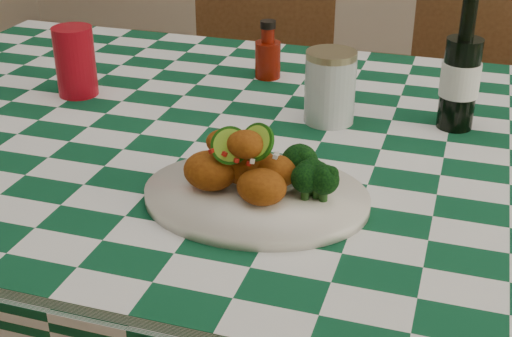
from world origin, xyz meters
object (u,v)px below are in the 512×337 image
(red_tumbler, at_px, (75,61))
(mason_jar, at_px, (330,87))
(wooden_chair_left, at_px, (257,135))
(fried_chicken_pile, at_px, (248,161))
(plate, at_px, (256,197))
(beer_bottle, at_px, (462,65))
(wooden_chair_right, at_px, (468,167))
(ketchup_bottle, at_px, (268,49))
(dining_table, at_px, (263,314))

(red_tumbler, height_order, mason_jar, red_tumbler)
(wooden_chair_left, bearing_deg, fried_chicken_pile, -82.97)
(plate, distance_m, wooden_chair_left, 1.05)
(beer_bottle, xyz_separation_m, wooden_chair_right, (0.04, 0.58, -0.47))
(plate, xyz_separation_m, beer_bottle, (0.25, 0.37, 0.11))
(fried_chicken_pile, bearing_deg, beer_bottle, 54.00)
(plate, relative_size, ketchup_bottle, 2.71)
(ketchup_bottle, bearing_deg, wooden_chair_right, 45.00)
(red_tumbler, relative_size, wooden_chair_right, 0.16)
(dining_table, xyz_separation_m, beer_bottle, (0.31, 0.13, 0.51))
(beer_bottle, height_order, wooden_chair_right, beer_bottle)
(fried_chicken_pile, height_order, wooden_chair_right, fried_chicken_pile)
(mason_jar, distance_m, wooden_chair_left, 0.81)
(mason_jar, xyz_separation_m, wooden_chair_right, (0.26, 0.63, -0.42))
(fried_chicken_pile, xyz_separation_m, ketchup_bottle, (-0.13, 0.52, -0.00))
(plate, bearing_deg, mason_jar, 83.84)
(plate, bearing_deg, dining_table, 104.51)
(ketchup_bottle, bearing_deg, red_tumbler, -147.54)
(dining_table, height_order, red_tumbler, red_tumbler)
(beer_bottle, bearing_deg, ketchup_bottle, 159.18)
(wooden_chair_right, bearing_deg, plate, -106.82)
(ketchup_bottle, relative_size, wooden_chair_right, 0.14)
(red_tumbler, relative_size, ketchup_bottle, 1.12)
(ketchup_bottle, height_order, beer_bottle, beer_bottle)
(dining_table, xyz_separation_m, wooden_chair_left, (-0.24, 0.71, 0.05))
(ketchup_bottle, distance_m, wooden_chair_right, 0.74)
(red_tumbler, xyz_separation_m, beer_bottle, (0.72, 0.06, 0.05))
(dining_table, bearing_deg, ketchup_bottle, 105.38)
(plate, height_order, mason_jar, mason_jar)
(ketchup_bottle, xyz_separation_m, beer_bottle, (0.39, -0.15, 0.06))
(dining_table, xyz_separation_m, red_tumbler, (-0.41, 0.07, 0.46))
(dining_table, relative_size, ketchup_bottle, 13.72)
(mason_jar, bearing_deg, red_tumbler, -177.89)
(fried_chicken_pile, distance_m, mason_jar, 0.33)
(mason_jar, distance_m, beer_bottle, 0.23)
(dining_table, distance_m, plate, 0.47)
(ketchup_bottle, distance_m, wooden_chair_left, 0.61)
(wooden_chair_right, bearing_deg, mason_jar, -112.19)
(beer_bottle, distance_m, wooden_chair_left, 0.92)
(red_tumbler, distance_m, wooden_chair_left, 0.77)
(red_tumbler, bearing_deg, ketchup_bottle, 32.46)
(plate, relative_size, fried_chicken_pile, 2.23)
(plate, xyz_separation_m, red_tumbler, (-0.47, 0.31, 0.06))
(plate, distance_m, fried_chicken_pile, 0.06)
(wooden_chair_left, bearing_deg, wooden_chair_right, -8.89)
(dining_table, relative_size, wooden_chair_right, 1.94)
(dining_table, xyz_separation_m, mason_jar, (0.10, 0.09, 0.46))
(fried_chicken_pile, xyz_separation_m, beer_bottle, (0.27, 0.37, 0.05))
(dining_table, distance_m, beer_bottle, 0.61)
(mason_jar, height_order, wooden_chair_left, mason_jar)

